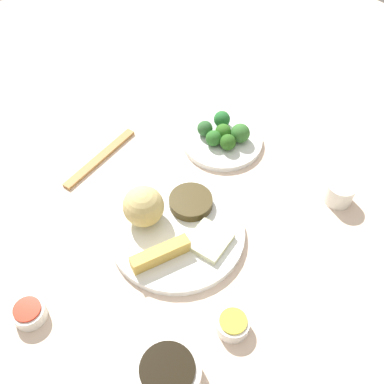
# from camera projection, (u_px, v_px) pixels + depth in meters

# --- Properties ---
(tabletop) EXTENTS (2.20, 2.20, 0.02)m
(tabletop) POSITION_uv_depth(u_px,v_px,m) (177.00, 238.00, 0.94)
(tabletop) COLOR beige
(tabletop) RESTS_ON ground
(main_plate) EXTENTS (0.27, 0.27, 0.02)m
(main_plate) POSITION_uv_depth(u_px,v_px,m) (177.00, 233.00, 0.92)
(main_plate) COLOR white
(main_plate) RESTS_ON tabletop
(rice_scoop) EXTENTS (0.08, 0.08, 0.08)m
(rice_scoop) POSITION_uv_depth(u_px,v_px,m) (143.00, 206.00, 0.90)
(rice_scoop) COLOR tan
(rice_scoop) RESTS_ON main_plate
(spring_roll) EXTENTS (0.05, 0.12, 0.03)m
(spring_roll) POSITION_uv_depth(u_px,v_px,m) (160.00, 254.00, 0.86)
(spring_roll) COLOR gold
(spring_roll) RESTS_ON main_plate
(crab_rangoon_wonton) EXTENTS (0.09, 0.09, 0.01)m
(crab_rangoon_wonton) POSITION_uv_depth(u_px,v_px,m) (209.00, 240.00, 0.89)
(crab_rangoon_wonton) COLOR beige
(crab_rangoon_wonton) RESTS_ON main_plate
(stir_fry_heap) EXTENTS (0.09, 0.09, 0.02)m
(stir_fry_heap) POSITION_uv_depth(u_px,v_px,m) (191.00, 202.00, 0.95)
(stir_fry_heap) COLOR #413519
(stir_fry_heap) RESTS_ON main_plate
(broccoli_plate) EXTENTS (0.19, 0.19, 0.01)m
(broccoli_plate) POSITION_uv_depth(u_px,v_px,m) (222.00, 141.00, 1.09)
(broccoli_plate) COLOR white
(broccoli_plate) RESTS_ON tabletop
(broccoli_floret_0) EXTENTS (0.04, 0.04, 0.04)m
(broccoli_floret_0) POSITION_uv_depth(u_px,v_px,m) (214.00, 138.00, 1.06)
(broccoli_floret_0) COLOR #2B6926
(broccoli_floret_0) RESTS_ON broccoli_plate
(broccoli_floret_1) EXTENTS (0.04, 0.04, 0.04)m
(broccoli_floret_1) POSITION_uv_depth(u_px,v_px,m) (223.00, 132.00, 1.07)
(broccoli_floret_1) COLOR #30691F
(broccoli_floret_1) RESTS_ON broccoli_plate
(broccoli_floret_2) EXTENTS (0.04, 0.04, 0.04)m
(broccoli_floret_2) POSITION_uv_depth(u_px,v_px,m) (205.00, 128.00, 1.08)
(broccoli_floret_2) COLOR #2D5E2F
(broccoli_floret_2) RESTS_ON broccoli_plate
(broccoli_floret_4) EXTENTS (0.04, 0.04, 0.04)m
(broccoli_floret_4) POSITION_uv_depth(u_px,v_px,m) (222.00, 119.00, 1.10)
(broccoli_floret_4) COLOR #23672D
(broccoli_floret_4) RESTS_ON broccoli_plate
(broccoli_floret_5) EXTENTS (0.05, 0.05, 0.05)m
(broccoli_floret_5) POSITION_uv_depth(u_px,v_px,m) (240.00, 133.00, 1.06)
(broccoli_floret_5) COLOR #356F2E
(broccoli_floret_5) RESTS_ON broccoli_plate
(broccoli_floret_6) EXTENTS (0.04, 0.04, 0.04)m
(broccoli_floret_6) POSITION_uv_depth(u_px,v_px,m) (228.00, 142.00, 1.05)
(broccoli_floret_6) COLOR #2B5F1C
(broccoli_floret_6) RESTS_ON broccoli_plate
(soy_sauce_bowl) EXTENTS (0.11, 0.11, 0.04)m
(soy_sauce_bowl) POSITION_uv_depth(u_px,v_px,m) (168.00, 373.00, 0.74)
(soy_sauce_bowl) COLOR white
(soy_sauce_bowl) RESTS_ON tabletop
(soy_sauce_bowl_liquid) EXTENTS (0.09, 0.09, 0.00)m
(soy_sauce_bowl_liquid) POSITION_uv_depth(u_px,v_px,m) (167.00, 369.00, 0.72)
(soy_sauce_bowl_liquid) COLOR black
(soy_sauce_bowl_liquid) RESTS_ON soy_sauce_bowl
(sauce_ramekin_sweet_and_sour) EXTENTS (0.06, 0.06, 0.03)m
(sauce_ramekin_sweet_and_sour) POSITION_uv_depth(u_px,v_px,m) (29.00, 313.00, 0.81)
(sauce_ramekin_sweet_and_sour) COLOR white
(sauce_ramekin_sweet_and_sour) RESTS_ON tabletop
(sauce_ramekin_sweet_and_sour_liquid) EXTENTS (0.05, 0.05, 0.00)m
(sauce_ramekin_sweet_and_sour_liquid) POSITION_uv_depth(u_px,v_px,m) (27.00, 309.00, 0.79)
(sauce_ramekin_sweet_and_sour_liquid) COLOR red
(sauce_ramekin_sweet_and_sour_liquid) RESTS_ON sauce_ramekin_sweet_and_sour
(sauce_ramekin_hot_mustard) EXTENTS (0.06, 0.06, 0.03)m
(sauce_ramekin_hot_mustard) POSITION_uv_depth(u_px,v_px,m) (233.00, 325.00, 0.79)
(sauce_ramekin_hot_mustard) COLOR white
(sauce_ramekin_hot_mustard) RESTS_ON tabletop
(sauce_ramekin_hot_mustard_liquid) EXTENTS (0.05, 0.05, 0.00)m
(sauce_ramekin_hot_mustard_liquid) POSITION_uv_depth(u_px,v_px,m) (233.00, 321.00, 0.78)
(sauce_ramekin_hot_mustard_liquid) COLOR gold
(sauce_ramekin_hot_mustard_liquid) RESTS_ON sauce_ramekin_hot_mustard
(teacup) EXTENTS (0.06, 0.06, 0.05)m
(teacup) POSITION_uv_depth(u_px,v_px,m) (340.00, 193.00, 0.97)
(teacup) COLOR white
(teacup) RESTS_ON tabletop
(chopsticks_pair) EXTENTS (0.07, 0.22, 0.01)m
(chopsticks_pair) POSITION_uv_depth(u_px,v_px,m) (102.00, 157.00, 1.06)
(chopsticks_pair) COLOR #AB7C43
(chopsticks_pair) RESTS_ON tabletop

